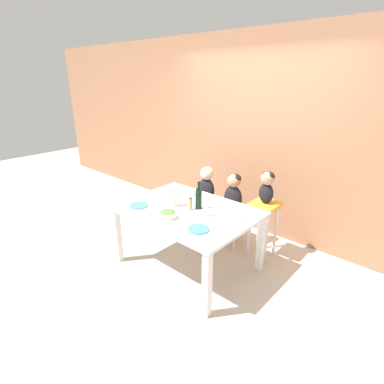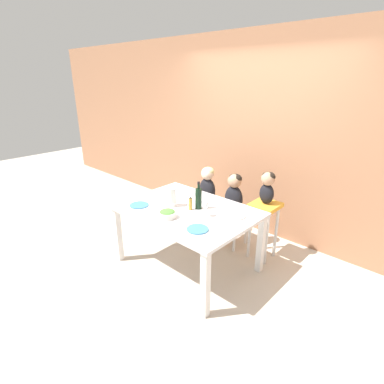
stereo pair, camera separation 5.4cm
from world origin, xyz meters
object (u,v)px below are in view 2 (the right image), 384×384
Objects in this scene: wine_glass_far at (196,192)px; chair_right_highchair at (264,217)px; person_child_center at (234,192)px; paper_towel_roll at (171,197)px; dinner_plate_back_left at (177,193)px; wine_bottle at (198,198)px; wine_glass_near at (205,205)px; person_child_left at (207,184)px; person_baby_right at (268,185)px; salad_bowl_large at (168,214)px; dinner_plate_front_right at (198,229)px; chair_far_center at (233,217)px; dinner_plate_front_left at (139,205)px; dinner_plate_back_right at (235,216)px; chair_far_left at (207,208)px.

chair_right_highchair is at bearing 43.03° from wine_glass_far.
person_child_center is 2.29× the size of paper_towel_roll.
chair_right_highchair is 3.37× the size of dinner_plate_back_left.
wine_bottle reaches higher than wine_glass_near.
person_baby_right reaches higher than person_child_left.
person_child_left is 0.81m from wine_bottle.
person_child_left is 1.12m from salad_bowl_large.
person_baby_right is at bearing 62.73° from salad_bowl_large.
person_baby_right is 1.81× the size of dinner_plate_front_right.
chair_far_center is 2.22× the size of dinner_plate_front_left.
paper_towel_roll is 1.04× the size of dinner_plate_front_left.
salad_bowl_large is at bearing -134.67° from dinner_plate_back_right.
paper_towel_roll is at bearing -150.00° from wine_bottle.
chair_far_center is 0.66× the size of chair_right_highchair.
paper_towel_roll reaches higher than dinner_plate_front_left.
person_baby_right is at bearing 27.71° from dinner_plate_back_left.
person_baby_right is 1.81× the size of dinner_plate_front_left.
wine_glass_far is (-0.13, 0.11, 0.00)m from wine_bottle.
person_baby_right is at bearing 90.00° from chair_right_highchair.
dinner_plate_front_right is at bearing -33.07° from dinner_plate_back_left.
chair_far_center is at bearing -0.20° from person_child_left.
chair_right_highchair reaches higher than chair_far_left.
wine_bottle is at bearing -90.90° from person_child_center.
person_child_center reaches higher than dinner_plate_front_left.
chair_far_center is 2.51× the size of salad_bowl_large.
person_child_left reaches higher than wine_glass_near.
wine_glass_near and wine_glass_far have the same top height.
paper_towel_roll is 1.25× the size of wine_glass_far.
chair_right_highchair is 4.03× the size of wine_glass_far.
salad_bowl_large is 0.72m from dinner_plate_back_right.
person_baby_right is at bearing 0.03° from person_child_left.
dinner_plate_back_right is (0.93, -0.05, 0.00)m from dinner_plate_back_left.
dinner_plate_front_right reaches higher than chair_far_left.
chair_far_left is 2.13× the size of paper_towel_roll.
dinner_plate_front_left is (-0.12, -1.08, -0.01)m from person_child_left.
dinner_plate_back_right is at bearing 21.56° from paper_towel_roll.
chair_far_left is 0.36m from person_child_left.
person_child_center reaches higher than wine_glass_far.
person_child_center is 0.72m from dinner_plate_back_left.
dinner_plate_front_left and dinner_plate_front_right have the same top height.
person_baby_right reaches higher than salad_bowl_large.
person_child_left reaches higher than dinner_plate_back_right.
dinner_plate_front_right is (0.88, 0.03, 0.00)m from dinner_plate_front_left.
wine_glass_near is at bearing 46.95° from salad_bowl_large.
chair_right_highchair is at bearing -90.00° from person_baby_right.
person_child_center is at bearing 126.59° from dinner_plate_back_right.
person_baby_right is at bearing 55.22° from wine_bottle.
salad_bowl_large is (0.19, -0.24, -0.07)m from paper_towel_roll.
wine_glass_near is 0.34m from dinner_plate_back_right.
dinner_plate_back_left is at bearing 162.07° from wine_bottle.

